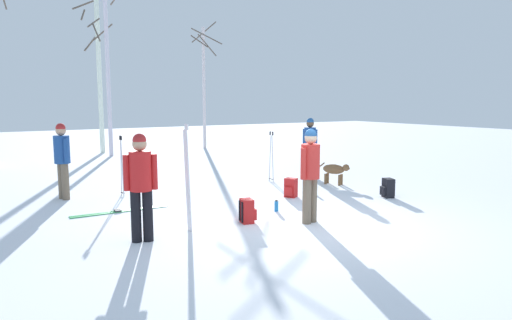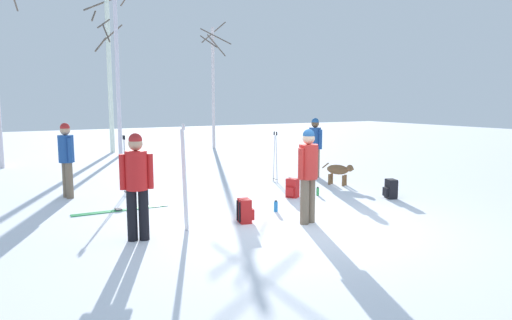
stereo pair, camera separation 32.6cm
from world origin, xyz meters
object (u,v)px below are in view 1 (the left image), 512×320
Objects in this scene: person_3 at (141,180)px; backpack_2 at (388,188)px; person_2 at (62,156)px; backpack_0 at (291,188)px; birch_tree_4 at (98,66)px; dog at (335,170)px; water_bottle_1 at (316,191)px; ski_pair_planted_0 at (187,178)px; ski_poles_1 at (122,164)px; backpack_1 at (247,211)px; birch_tree_5 at (107,56)px; ski_pair_lying_0 at (120,211)px; birch_tree_6 at (204,84)px; person_1 at (310,143)px; water_bottle_0 at (276,206)px; ski_poles_0 at (271,155)px; person_0 at (310,170)px.

backpack_2 is (5.83, 0.27, -0.77)m from person_3.
person_2 is 3.90× the size of backpack_0.
birch_tree_4 is (-1.62, 11.38, 3.41)m from backpack_0.
water_bottle_1 is (-1.29, -0.79, -0.29)m from dog.
person_3 is 6.27m from dog.
ski_pair_planted_0 is 1.30× the size of ski_poles_1.
backpack_1 is 0.06× the size of birch_tree_4.
backpack_2 is at bearing -91.25° from dog.
ski_pair_planted_0 is at bearing -179.16° from backpack_2.
water_bottle_1 is (3.72, 1.14, -0.81)m from ski_pair_planted_0.
backpack_2 is at bearing 2.72° from backpack_1.
birch_tree_4 reaches higher than backpack_0.
backpack_2 is (4.97, 0.07, -0.69)m from ski_pair_planted_0.
backpack_1 is at bearing -70.01° from ski_poles_1.
birch_tree_5 is at bearing 98.78° from backpack_0.
birch_tree_4 is at bearing 101.06° from water_bottle_1.
person_2 reaches higher than ski_pair_lying_0.
birch_tree_5 is 1.32× the size of birch_tree_6.
ski_poles_1 is (-5.41, 0.15, -0.23)m from person_1.
birch_tree_5 is (1.52, 11.38, 3.04)m from ski_pair_planted_0.
water_bottle_0 is at bearing -137.59° from backpack_0.
birch_tree_6 is (5.96, 12.01, 2.07)m from ski_pair_planted_0.
birch_tree_6 is (4.44, 0.63, -0.97)m from birch_tree_5.
person_1 is 3.90× the size of backpack_2.
birch_tree_6 is at bearing 85.19° from person_1.
water_bottle_1 is 12.25m from birch_tree_4.
ski_pair_lying_0 is 4.70m from ski_poles_0.
person_2 reaches higher than ski_poles_0.
backpack_2 reaches higher than water_bottle_1.
dog is at bearing -95.41° from birch_tree_6.
birch_tree_5 is (-2.19, 10.24, 3.85)m from water_bottle_1.
dog is 3.39m from water_bottle_0.
birch_tree_4 is (2.87, 8.88, 2.65)m from person_2.
person_1 is at bearing -1.58° from ski_poles_1.
person_0 is 3.98m from dog.
birch_tree_6 reaches higher than water_bottle_0.
backpack_1 is at bearing 2.41° from person_3.
backpack_0 is at bearing -29.15° from person_2.
person_0 is 5.08m from person_1.
backpack_1 is (1.76, -2.05, 0.20)m from ski_pair_lying_0.
person_3 is 1.25× the size of ski_poles_0.
backpack_2 is at bearing 0.84° from ski_pair_planted_0.
birch_tree_6 reaches higher than person_1.
ski_poles_0 reaches higher than water_bottle_1.
dog is (6.42, -1.85, -0.59)m from person_2.
ski_poles_0 is 2.12m from backpack_0.
water_bottle_0 is (3.45, -3.46, -0.87)m from person_2.
person_1 is 0.25× the size of birch_tree_4.
person_1 is at bearing 54.89° from water_bottle_1.
backpack_0 is 1.42m from water_bottle_0.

